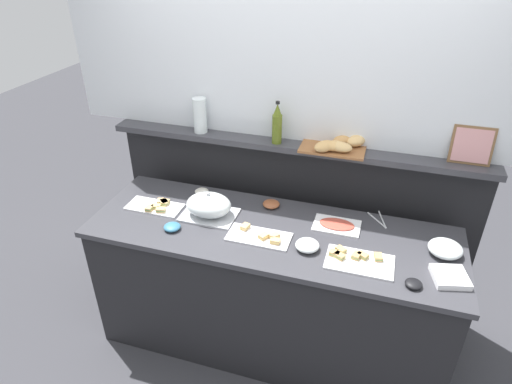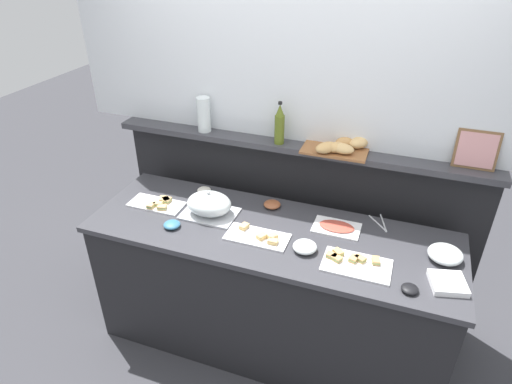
# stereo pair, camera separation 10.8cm
# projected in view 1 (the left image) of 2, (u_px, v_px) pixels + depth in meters

# --- Properties ---
(ground_plane) EXTENTS (12.00, 12.00, 0.00)m
(ground_plane) POSITION_uv_depth(u_px,v_px,m) (289.00, 282.00, 3.60)
(ground_plane) COLOR #38383D
(buffet_counter) EXTENTS (2.22, 0.74, 0.93)m
(buffet_counter) POSITION_uv_depth(u_px,v_px,m) (270.00, 288.00, 2.87)
(buffet_counter) COLOR black
(buffet_counter) RESTS_ON ground_plane
(back_ledge_unit) EXTENTS (2.50, 0.22, 1.30)m
(back_ledge_unit) POSITION_uv_depth(u_px,v_px,m) (291.00, 217.00, 3.21)
(back_ledge_unit) COLOR black
(back_ledge_unit) RESTS_ON ground_plane
(upper_wall_panel) EXTENTS (3.10, 0.08, 1.30)m
(upper_wall_panel) POSITION_uv_depth(u_px,v_px,m) (300.00, 35.00, 2.58)
(upper_wall_panel) COLOR silver
(upper_wall_panel) RESTS_ON back_ledge_unit
(sandwich_platter_side) EXTENTS (0.37, 0.18, 0.04)m
(sandwich_platter_side) POSITION_uv_depth(u_px,v_px,m) (260.00, 236.00, 2.56)
(sandwich_platter_side) COLOR silver
(sandwich_platter_side) RESTS_ON buffet_counter
(sandwich_platter_front) EXTENTS (0.36, 0.21, 0.04)m
(sandwich_platter_front) POSITION_uv_depth(u_px,v_px,m) (357.00, 260.00, 2.38)
(sandwich_platter_front) COLOR white
(sandwich_platter_front) RESTS_ON buffet_counter
(sandwich_platter_rear) EXTENTS (0.36, 0.17, 0.04)m
(sandwich_platter_rear) POSITION_uv_depth(u_px,v_px,m) (156.00, 206.00, 2.84)
(sandwich_platter_rear) COLOR white
(sandwich_platter_rear) RESTS_ON buffet_counter
(cold_cuts_platter) EXTENTS (0.28, 0.18, 0.02)m
(cold_cuts_platter) POSITION_uv_depth(u_px,v_px,m) (337.00, 225.00, 2.66)
(cold_cuts_platter) COLOR white
(cold_cuts_platter) RESTS_ON buffet_counter
(serving_cloche) EXTENTS (0.34, 0.24, 0.17)m
(serving_cloche) POSITION_uv_depth(u_px,v_px,m) (209.00, 206.00, 2.73)
(serving_cloche) COLOR #B7BABF
(serving_cloche) RESTS_ON buffet_counter
(glass_bowl_large) EXTENTS (0.14, 0.14, 0.05)m
(glass_bowl_large) POSITION_uv_depth(u_px,v_px,m) (307.00, 246.00, 2.46)
(glass_bowl_large) COLOR silver
(glass_bowl_large) RESTS_ON buffet_counter
(glass_bowl_medium) EXTENTS (0.19, 0.19, 0.07)m
(glass_bowl_medium) POSITION_uv_depth(u_px,v_px,m) (445.00, 249.00, 2.42)
(glass_bowl_medium) COLOR silver
(glass_bowl_medium) RESTS_ON buffet_counter
(condiment_bowl_dark) EXTENTS (0.10, 0.10, 0.04)m
(condiment_bowl_dark) POSITION_uv_depth(u_px,v_px,m) (172.00, 227.00, 2.63)
(condiment_bowl_dark) COLOR teal
(condiment_bowl_dark) RESTS_ON buffet_counter
(condiment_bowl_cream) EXTENTS (0.09, 0.09, 0.03)m
(condiment_bowl_cream) POSITION_uv_depth(u_px,v_px,m) (414.00, 284.00, 2.21)
(condiment_bowl_cream) COLOR black
(condiment_bowl_cream) RESTS_ON buffet_counter
(condiment_bowl_red) EXTENTS (0.11, 0.11, 0.04)m
(condiment_bowl_red) POSITION_uv_depth(u_px,v_px,m) (271.00, 204.00, 2.85)
(condiment_bowl_red) COLOR brown
(condiment_bowl_red) RESTS_ON buffet_counter
(condiment_bowl_teal) EXTENTS (0.09, 0.09, 0.03)m
(condiment_bowl_teal) POSITION_uv_depth(u_px,v_px,m) (202.00, 191.00, 2.99)
(condiment_bowl_teal) COLOR silver
(condiment_bowl_teal) RESTS_ON buffet_counter
(serving_tongs) EXTENTS (0.13, 0.18, 0.01)m
(serving_tongs) POSITION_uv_depth(u_px,v_px,m) (380.00, 220.00, 2.72)
(serving_tongs) COLOR #B7BABF
(serving_tongs) RESTS_ON buffet_counter
(napkin_stack) EXTENTS (0.21, 0.21, 0.03)m
(napkin_stack) POSITION_uv_depth(u_px,v_px,m) (450.00, 277.00, 2.25)
(napkin_stack) COLOR white
(napkin_stack) RESTS_ON buffet_counter
(olive_oil_bottle) EXTENTS (0.06, 0.06, 0.28)m
(olive_oil_bottle) POSITION_uv_depth(u_px,v_px,m) (277.00, 125.00, 2.78)
(olive_oil_bottle) COLOR #56661E
(olive_oil_bottle) RESTS_ON back_ledge_unit
(bread_basket) EXTENTS (0.41, 0.30, 0.08)m
(bread_basket) POSITION_uv_depth(u_px,v_px,m) (340.00, 144.00, 2.73)
(bread_basket) COLOR brown
(bread_basket) RESTS_ON back_ledge_unit
(framed_picture) EXTENTS (0.23, 0.06, 0.22)m
(framed_picture) POSITION_uv_depth(u_px,v_px,m) (472.00, 145.00, 2.54)
(framed_picture) COLOR brown
(framed_picture) RESTS_ON back_ledge_unit
(water_carafe) EXTENTS (0.09, 0.09, 0.23)m
(water_carafe) POSITION_uv_depth(u_px,v_px,m) (200.00, 115.00, 2.93)
(water_carafe) COLOR silver
(water_carafe) RESTS_ON back_ledge_unit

